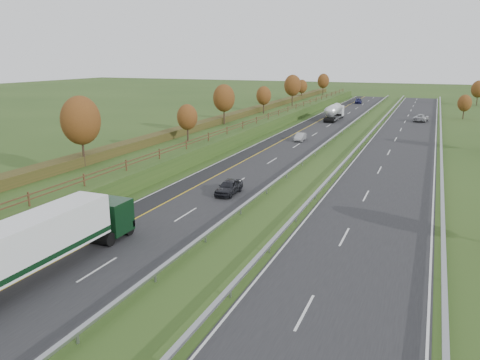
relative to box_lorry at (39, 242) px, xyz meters
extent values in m
plane|color=#2B4719|center=(9.41, 46.03, -2.33)|extent=(400.00, 400.00, 0.00)
cube|color=black|center=(1.41, 51.03, -2.31)|extent=(10.50, 200.00, 0.04)
cube|color=black|center=(17.91, 51.03, -2.31)|extent=(10.50, 200.00, 0.04)
cube|color=black|center=(-2.34, 51.03, -2.31)|extent=(3.00, 200.00, 0.04)
cube|color=silver|center=(-3.64, 51.03, -2.28)|extent=(0.15, 200.00, 0.01)
cube|color=gold|center=(-0.84, 51.03, -2.28)|extent=(0.15, 200.00, 0.01)
cube|color=silver|center=(6.46, 51.03, -2.28)|extent=(0.15, 200.00, 0.01)
cube|color=silver|center=(12.86, 51.03, -2.28)|extent=(0.15, 200.00, 0.01)
cube|color=silver|center=(22.96, 51.03, -2.28)|extent=(0.15, 200.00, 0.01)
cube|color=silver|center=(2.66, 2.03, -2.28)|extent=(0.15, 4.00, 0.01)
cube|color=silver|center=(16.66, 2.03, -2.28)|extent=(0.15, 4.00, 0.01)
cube|color=silver|center=(2.66, 14.03, -2.28)|extent=(0.15, 4.00, 0.01)
cube|color=silver|center=(16.66, 14.03, -2.28)|extent=(0.15, 4.00, 0.01)
cube|color=silver|center=(2.66, 26.03, -2.28)|extent=(0.15, 4.00, 0.01)
cube|color=silver|center=(16.66, 26.03, -2.28)|extent=(0.15, 4.00, 0.01)
cube|color=silver|center=(2.66, 38.03, -2.28)|extent=(0.15, 4.00, 0.01)
cube|color=silver|center=(16.66, 38.03, -2.28)|extent=(0.15, 4.00, 0.01)
cube|color=silver|center=(2.66, 50.03, -2.28)|extent=(0.15, 4.00, 0.01)
cube|color=silver|center=(16.66, 50.03, -2.28)|extent=(0.15, 4.00, 0.01)
cube|color=silver|center=(2.66, 62.03, -2.28)|extent=(0.15, 4.00, 0.01)
cube|color=silver|center=(16.66, 62.03, -2.28)|extent=(0.15, 4.00, 0.01)
cube|color=silver|center=(2.66, 74.03, -2.28)|extent=(0.15, 4.00, 0.01)
cube|color=silver|center=(16.66, 74.03, -2.28)|extent=(0.15, 4.00, 0.01)
cube|color=silver|center=(2.66, 86.03, -2.28)|extent=(0.15, 4.00, 0.01)
cube|color=silver|center=(16.66, 86.03, -2.28)|extent=(0.15, 4.00, 0.01)
cube|color=silver|center=(2.66, 98.03, -2.28)|extent=(0.15, 4.00, 0.01)
cube|color=silver|center=(16.66, 98.03, -2.28)|extent=(0.15, 4.00, 0.01)
cube|color=silver|center=(2.66, 110.03, -2.28)|extent=(0.15, 4.00, 0.01)
cube|color=silver|center=(16.66, 110.03, -2.28)|extent=(0.15, 4.00, 0.01)
cube|color=silver|center=(2.66, 122.03, -2.28)|extent=(0.15, 4.00, 0.01)
cube|color=silver|center=(16.66, 122.03, -2.28)|extent=(0.15, 4.00, 0.01)
cube|color=silver|center=(2.66, 134.03, -2.28)|extent=(0.15, 4.00, 0.01)
cube|color=silver|center=(16.66, 134.03, -2.28)|extent=(0.15, 4.00, 0.01)
cube|color=silver|center=(2.66, 146.03, -2.28)|extent=(0.15, 4.00, 0.01)
cube|color=silver|center=(16.66, 146.03, -2.28)|extent=(0.15, 4.00, 0.01)
cube|color=#2B4719|center=(-11.59, 51.03, -1.33)|extent=(12.00, 200.00, 2.00)
cube|color=#353716|center=(-13.59, 51.03, 0.22)|extent=(2.20, 180.00, 1.10)
cube|color=#422B19|center=(-7.09, 51.03, 0.22)|extent=(0.08, 184.00, 0.10)
cube|color=#422B19|center=(-7.09, 51.03, 0.62)|extent=(0.08, 184.00, 0.10)
cube|color=#422B19|center=(-7.09, 6.03, 0.27)|extent=(0.12, 0.12, 1.20)
cube|color=#422B19|center=(-7.09, 12.53, 0.27)|extent=(0.12, 0.12, 1.20)
cube|color=#422B19|center=(-7.09, 19.03, 0.27)|extent=(0.12, 0.12, 1.20)
cube|color=#422B19|center=(-7.09, 25.53, 0.27)|extent=(0.12, 0.12, 1.20)
cube|color=#422B19|center=(-7.09, 32.03, 0.27)|extent=(0.12, 0.12, 1.20)
cube|color=#422B19|center=(-7.09, 38.53, 0.27)|extent=(0.12, 0.12, 1.20)
cube|color=#422B19|center=(-7.09, 45.03, 0.27)|extent=(0.12, 0.12, 1.20)
cube|color=#422B19|center=(-7.09, 51.53, 0.27)|extent=(0.12, 0.12, 1.20)
cube|color=#422B19|center=(-7.09, 58.03, 0.27)|extent=(0.12, 0.12, 1.20)
cube|color=#422B19|center=(-7.09, 64.53, 0.27)|extent=(0.12, 0.12, 1.20)
cube|color=#422B19|center=(-7.09, 71.03, 0.27)|extent=(0.12, 0.12, 1.20)
cube|color=#422B19|center=(-7.09, 77.53, 0.27)|extent=(0.12, 0.12, 1.20)
cube|color=#422B19|center=(-7.09, 84.03, 0.27)|extent=(0.12, 0.12, 1.20)
cube|color=#422B19|center=(-7.09, 90.53, 0.27)|extent=(0.12, 0.12, 1.20)
cube|color=#422B19|center=(-7.09, 97.03, 0.27)|extent=(0.12, 0.12, 1.20)
cube|color=#422B19|center=(-7.09, 103.53, 0.27)|extent=(0.12, 0.12, 1.20)
cube|color=#422B19|center=(-7.09, 110.03, 0.27)|extent=(0.12, 0.12, 1.20)
cube|color=#422B19|center=(-7.09, 116.53, 0.27)|extent=(0.12, 0.12, 1.20)
cube|color=#422B19|center=(-7.09, 123.03, 0.27)|extent=(0.12, 0.12, 1.20)
cube|color=#422B19|center=(-7.09, 129.53, 0.27)|extent=(0.12, 0.12, 1.20)
cube|color=#422B19|center=(-7.09, 136.03, 0.27)|extent=(0.12, 0.12, 1.20)
cube|color=#422B19|center=(-7.09, 142.53, 0.27)|extent=(0.12, 0.12, 1.20)
cube|color=gray|center=(7.11, 51.03, -1.71)|extent=(0.32, 200.00, 0.18)
cube|color=gray|center=(7.11, -4.97, -2.05)|extent=(0.10, 0.14, 0.56)
cube|color=gray|center=(7.11, 2.03, -2.05)|extent=(0.10, 0.14, 0.56)
cube|color=gray|center=(7.11, 9.03, -2.05)|extent=(0.10, 0.14, 0.56)
cube|color=gray|center=(7.11, 16.03, -2.05)|extent=(0.10, 0.14, 0.56)
cube|color=gray|center=(7.11, 23.03, -2.05)|extent=(0.10, 0.14, 0.56)
cube|color=gray|center=(7.11, 30.03, -2.05)|extent=(0.10, 0.14, 0.56)
cube|color=gray|center=(7.11, 37.03, -2.05)|extent=(0.10, 0.14, 0.56)
cube|color=gray|center=(7.11, 44.03, -2.05)|extent=(0.10, 0.14, 0.56)
cube|color=gray|center=(7.11, 51.03, -2.05)|extent=(0.10, 0.14, 0.56)
cube|color=gray|center=(7.11, 58.03, -2.05)|extent=(0.10, 0.14, 0.56)
cube|color=gray|center=(7.11, 65.03, -2.05)|extent=(0.10, 0.14, 0.56)
cube|color=gray|center=(7.11, 72.03, -2.05)|extent=(0.10, 0.14, 0.56)
cube|color=gray|center=(7.11, 79.03, -2.05)|extent=(0.10, 0.14, 0.56)
cube|color=gray|center=(7.11, 86.03, -2.05)|extent=(0.10, 0.14, 0.56)
cube|color=gray|center=(7.11, 93.03, -2.05)|extent=(0.10, 0.14, 0.56)
cube|color=gray|center=(7.11, 100.03, -2.05)|extent=(0.10, 0.14, 0.56)
cube|color=gray|center=(7.11, 107.03, -2.05)|extent=(0.10, 0.14, 0.56)
cube|color=gray|center=(7.11, 114.03, -2.05)|extent=(0.10, 0.14, 0.56)
cube|color=gray|center=(7.11, 121.03, -2.05)|extent=(0.10, 0.14, 0.56)
cube|color=gray|center=(7.11, 128.03, -2.05)|extent=(0.10, 0.14, 0.56)
cube|color=gray|center=(7.11, 135.03, -2.05)|extent=(0.10, 0.14, 0.56)
cube|color=gray|center=(7.11, 142.03, -2.05)|extent=(0.10, 0.14, 0.56)
cube|color=gray|center=(7.11, 149.03, -2.05)|extent=(0.10, 0.14, 0.56)
cube|color=gray|center=(12.21, 51.03, -1.71)|extent=(0.32, 200.00, 0.18)
cube|color=gray|center=(12.21, 2.03, -2.05)|extent=(0.10, 0.14, 0.56)
cube|color=gray|center=(12.21, 9.03, -2.05)|extent=(0.10, 0.14, 0.56)
cube|color=gray|center=(12.21, 16.03, -2.05)|extent=(0.10, 0.14, 0.56)
cube|color=gray|center=(12.21, 23.03, -2.05)|extent=(0.10, 0.14, 0.56)
cube|color=gray|center=(12.21, 30.03, -2.05)|extent=(0.10, 0.14, 0.56)
cube|color=gray|center=(12.21, 37.03, -2.05)|extent=(0.10, 0.14, 0.56)
cube|color=gray|center=(12.21, 44.03, -2.05)|extent=(0.10, 0.14, 0.56)
cube|color=gray|center=(12.21, 51.03, -2.05)|extent=(0.10, 0.14, 0.56)
cube|color=gray|center=(12.21, 58.03, -2.05)|extent=(0.10, 0.14, 0.56)
cube|color=gray|center=(12.21, 65.03, -2.05)|extent=(0.10, 0.14, 0.56)
cube|color=gray|center=(12.21, 72.03, -2.05)|extent=(0.10, 0.14, 0.56)
cube|color=gray|center=(12.21, 79.03, -2.05)|extent=(0.10, 0.14, 0.56)
cube|color=gray|center=(12.21, 86.03, -2.05)|extent=(0.10, 0.14, 0.56)
cube|color=gray|center=(12.21, 93.03, -2.05)|extent=(0.10, 0.14, 0.56)
cube|color=gray|center=(12.21, 100.03, -2.05)|extent=(0.10, 0.14, 0.56)
cube|color=gray|center=(12.21, 107.03, -2.05)|extent=(0.10, 0.14, 0.56)
cube|color=gray|center=(12.21, 114.03, -2.05)|extent=(0.10, 0.14, 0.56)
cube|color=gray|center=(12.21, 121.03, -2.05)|extent=(0.10, 0.14, 0.56)
cube|color=gray|center=(12.21, 128.03, -2.05)|extent=(0.10, 0.14, 0.56)
cube|color=gray|center=(12.21, 135.03, -2.05)|extent=(0.10, 0.14, 0.56)
cube|color=gray|center=(12.21, 142.03, -2.05)|extent=(0.10, 0.14, 0.56)
cube|color=gray|center=(12.21, 149.03, -2.05)|extent=(0.10, 0.14, 0.56)
cube|color=gray|center=(23.71, 51.03, -1.71)|extent=(0.32, 200.00, 0.18)
cube|color=gray|center=(23.71, 9.03, -2.05)|extent=(0.10, 0.14, 0.56)
cube|color=gray|center=(23.71, 23.03, -2.05)|extent=(0.10, 0.14, 0.56)
cube|color=gray|center=(23.71, 37.03, -2.05)|extent=(0.10, 0.14, 0.56)
cube|color=gray|center=(23.71, 51.03, -2.05)|extent=(0.10, 0.14, 0.56)
cube|color=gray|center=(23.71, 65.03, -2.05)|extent=(0.10, 0.14, 0.56)
cube|color=gray|center=(23.71, 79.03, -2.05)|extent=(0.10, 0.14, 0.56)
cube|color=gray|center=(23.71, 93.03, -2.05)|extent=(0.10, 0.14, 0.56)
cube|color=gray|center=(23.71, 107.03, -2.05)|extent=(0.10, 0.14, 0.56)
cube|color=gray|center=(23.71, 121.03, -2.05)|extent=(0.10, 0.14, 0.56)
cube|color=gray|center=(23.71, 135.03, -2.05)|extent=(0.10, 0.14, 0.56)
cube|color=gray|center=(23.71, 149.03, -2.05)|extent=(0.10, 0.14, 0.56)
cylinder|color=#2D2116|center=(-12.59, 19.03, 1.24)|extent=(0.24, 0.24, 3.15)
ellipsoid|color=#562E12|center=(-12.59, 19.03, 4.71)|extent=(4.20, 4.20, 5.25)
cylinder|color=#2D2116|center=(-9.59, 37.03, 0.75)|extent=(0.24, 0.24, 2.16)
ellipsoid|color=#562E12|center=(-9.59, 37.03, 3.13)|extent=(2.88, 2.88, 3.60)
cylinder|color=#2D2116|center=(-12.09, 55.03, 1.11)|extent=(0.24, 0.24, 2.88)
ellipsoid|color=#562E12|center=(-12.09, 55.03, 4.28)|extent=(3.84, 3.84, 4.80)
cylinder|color=#2D2116|center=(-11.09, 73.03, 0.84)|extent=(0.24, 0.24, 2.34)
ellipsoid|color=#562E12|center=(-11.09, 73.03, 3.41)|extent=(3.12, 3.12, 3.90)
cylinder|color=#2D2116|center=(-10.09, 91.03, 1.20)|extent=(0.24, 0.24, 3.06)
ellipsoid|color=#562E12|center=(-10.09, 91.03, 4.57)|extent=(4.08, 4.08, 5.10)
cylinder|color=#2D2116|center=(-12.59, 109.03, 0.79)|extent=(0.24, 0.24, 2.25)
ellipsoid|color=#562E12|center=(-12.59, 109.03, 3.27)|extent=(3.00, 3.00, 3.75)
cylinder|color=#2D2116|center=(-10.59, 127.03, 1.02)|extent=(0.24, 0.24, 2.70)
ellipsoid|color=#562E12|center=(-10.59, 127.03, 3.99)|extent=(3.60, 3.60, 4.50)
cylinder|color=#2D2116|center=(28.41, 96.03, -1.21)|extent=(0.24, 0.24, 2.25)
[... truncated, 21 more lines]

